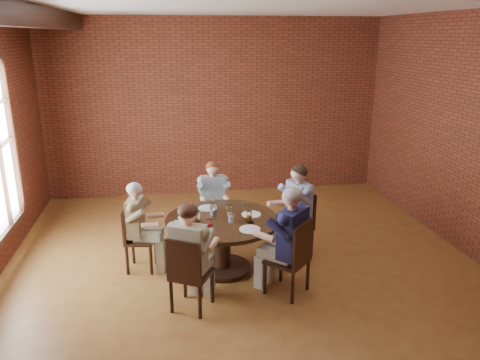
{
  "coord_description": "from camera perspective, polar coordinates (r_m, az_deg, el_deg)",
  "views": [
    {
      "loc": [
        -0.98,
        -5.54,
        3.06
      ],
      "look_at": [
        0.08,
        1.0,
        1.0
      ],
      "focal_mm": 35.0,
      "sensor_mm": 36.0,
      "label": 1
    }
  ],
  "objects": [
    {
      "name": "diner_b",
      "position": [
        7.16,
        -3.27,
        -2.67
      ],
      "size": [
        0.48,
        0.59,
        1.24
      ],
      "primitive_type": null,
      "rotation": [
        0.0,
        0.0,
        0.01
      ],
      "color": "gray",
      "rests_on": "floor"
    },
    {
      "name": "chair_d",
      "position": [
        5.4,
        -6.33,
        -11.08
      ],
      "size": [
        0.56,
        0.56,
        0.92
      ],
      "rotation": [
        0.0,
        0.0,
        2.64
      ],
      "color": "black",
      "rests_on": "floor"
    },
    {
      "name": "plate_a",
      "position": [
        6.28,
        1.38,
        -4.21
      ],
      "size": [
        0.26,
        0.26,
        0.01
      ],
      "primitive_type": "cylinder",
      "color": "white",
      "rests_on": "dining_table"
    },
    {
      "name": "dining_table",
      "position": [
        6.26,
        -2.16,
        -6.59
      ],
      "size": [
        1.5,
        1.5,
        0.75
      ],
      "color": "black",
      "rests_on": "floor"
    },
    {
      "name": "chair_c",
      "position": [
        6.46,
        -12.65,
        -6.69
      ],
      "size": [
        0.44,
        0.44,
        0.88
      ],
      "rotation": [
        0.0,
        0.0,
        1.38
      ],
      "color": "black",
      "rests_on": "floor"
    },
    {
      "name": "wall_back",
      "position": [
        9.19,
        -3.03,
        8.77
      ],
      "size": [
        7.0,
        0.0,
        7.0
      ],
      "primitive_type": "plane",
      "rotation": [
        1.57,
        0.0,
        0.0
      ],
      "color": "brown",
      "rests_on": "ground"
    },
    {
      "name": "smartphone",
      "position": [
        6.06,
        1.26,
        -5.09
      ],
      "size": [
        0.09,
        0.15,
        0.01
      ],
      "primitive_type": "cube",
      "rotation": [
        0.0,
        0.0,
        0.13
      ],
      "color": "black",
      "rests_on": "dining_table"
    },
    {
      "name": "glass_a",
      "position": [
        6.35,
        0.42,
        -3.38
      ],
      "size": [
        0.07,
        0.07,
        0.14
      ],
      "primitive_type": "cylinder",
      "color": "white",
      "rests_on": "dining_table"
    },
    {
      "name": "glass_c",
      "position": [
        6.46,
        -3.32,
        -3.02
      ],
      "size": [
        0.07,
        0.07,
        0.14
      ],
      "primitive_type": "cylinder",
      "color": "white",
      "rests_on": "dining_table"
    },
    {
      "name": "glass_b",
      "position": [
        6.25,
        -1.33,
        -3.74
      ],
      "size": [
        0.07,
        0.07,
        0.14
      ],
      "primitive_type": "cylinder",
      "color": "white",
      "rests_on": "dining_table"
    },
    {
      "name": "glass_d",
      "position": [
        6.21,
        -3.34,
        -3.89
      ],
      "size": [
        0.07,
        0.07,
        0.14
      ],
      "primitive_type": "cylinder",
      "color": "white",
      "rests_on": "dining_table"
    },
    {
      "name": "floor",
      "position": [
        6.41,
        0.73,
        -11.25
      ],
      "size": [
        7.0,
        7.0,
        0.0
      ],
      "primitive_type": "plane",
      "color": "olive",
      "rests_on": "ground"
    },
    {
      "name": "diner_d",
      "position": [
        5.4,
        -6.0,
        -9.28
      ],
      "size": [
        0.75,
        0.8,
        1.31
      ],
      "primitive_type": null,
      "rotation": [
        0.0,
        0.0,
        2.64
      ],
      "color": "#C5AD9B",
      "rests_on": "floor"
    },
    {
      "name": "ceiling",
      "position": [
        5.64,
        0.87,
        20.74
      ],
      "size": [
        7.0,
        7.0,
        0.0
      ],
      "primitive_type": "plane",
      "rotation": [
        3.14,
        0.0,
        0.0
      ],
      "color": "white",
      "rests_on": "wall_back"
    },
    {
      "name": "glass_g",
      "position": [
        6.02,
        -1.12,
        -4.56
      ],
      "size": [
        0.07,
        0.07,
        0.14
      ],
      "primitive_type": "cylinder",
      "color": "white",
      "rests_on": "dining_table"
    },
    {
      "name": "plate_d",
      "position": [
        5.82,
        1.21,
        -6.01
      ],
      "size": [
        0.26,
        0.26,
        0.01
      ],
      "primitive_type": "cylinder",
      "color": "white",
      "rests_on": "dining_table"
    },
    {
      "name": "plate_b",
      "position": [
        6.52,
        -3.98,
        -3.43
      ],
      "size": [
        0.26,
        0.26,
        0.01
      ],
      "primitive_type": "cylinder",
      "color": "white",
      "rests_on": "dining_table"
    },
    {
      "name": "ceiling_beam",
      "position": [
        5.74,
        -25.35,
        17.82
      ],
      "size": [
        0.22,
        6.9,
        0.26
      ],
      "primitive_type": "cube",
      "color": "black",
      "rests_on": "ceiling"
    },
    {
      "name": "diner_c",
      "position": [
        6.39,
        -12.1,
        -5.63
      ],
      "size": [
        0.65,
        0.57,
        1.23
      ],
      "primitive_type": null,
      "rotation": [
        0.0,
        0.0,
        1.38
      ],
      "color": "brown",
      "rests_on": "floor"
    },
    {
      "name": "chair_a",
      "position": [
        6.81,
        7.29,
        -4.87
      ],
      "size": [
        0.53,
        0.53,
        0.94
      ],
      "rotation": [
        0.0,
        0.0,
        -1.28
      ],
      "color": "black",
      "rests_on": "floor"
    },
    {
      "name": "diner_e",
      "position": [
        5.7,
        5.83,
        -7.42
      ],
      "size": [
        0.87,
        0.87,
        1.37
      ],
      "primitive_type": null,
      "rotation": [
        0.0,
        0.0,
        3.94
      ],
      "color": "#171942",
      "rests_on": "floor"
    },
    {
      "name": "plate_c",
      "position": [
        6.21,
        -6.38,
        -4.59
      ],
      "size": [
        0.26,
        0.26,
        0.01
      ],
      "primitive_type": "cylinder",
      "color": "white",
      "rests_on": "dining_table"
    },
    {
      "name": "chair_e",
      "position": [
        5.73,
        6.58,
        -9.16
      ],
      "size": [
        0.63,
        0.63,
        0.96
      ],
      "rotation": [
        0.0,
        0.0,
        3.94
      ],
      "color": "black",
      "rests_on": "floor"
    },
    {
      "name": "wall_front",
      "position": [
        2.64,
        14.49,
        -14.37
      ],
      "size": [
        7.0,
        0.0,
        7.0
      ],
      "primitive_type": "plane",
      "rotation": [
        -1.57,
        0.0,
        0.0
      ],
      "color": "brown",
      "rests_on": "ground"
    },
    {
      "name": "glass_h",
      "position": [
        6.05,
        1.12,
        -4.46
      ],
      "size": [
        0.07,
        0.07,
        0.14
      ],
      "primitive_type": "cylinder",
      "color": "white",
      "rests_on": "dining_table"
    },
    {
      "name": "diner_a",
      "position": [
        6.71,
        6.73,
        -3.75
      ],
      "size": [
        0.77,
        0.69,
        1.33
      ],
      "primitive_type": null,
      "rotation": [
        0.0,
        0.0,
        -1.28
      ],
      "color": "#3B5499",
      "rests_on": "floor"
    },
    {
      "name": "glass_f",
      "position": [
        5.8,
        -3.74,
        -5.49
      ],
      "size": [
        0.07,
        0.07,
        0.14
      ],
      "primitive_type": "cylinder",
      "color": "white",
      "rests_on": "dining_table"
    },
    {
      "name": "glass_e",
      "position": [
        6.08,
        -5.2,
        -4.4
      ],
      "size": [
        0.07,
        0.07,
        0.14
      ],
      "primitive_type": "cylinder",
      "color": "white",
      "rests_on": "dining_table"
    },
    {
      "name": "chair_b",
      "position": [
        7.27,
        -3.32,
        -3.48
      ],
      "size": [
        0.39,
        0.39,
        0.89
      ],
      "rotation": [
        0.0,
        0.0,
        0.01
      ],
      "color": "black",
      "rests_on": "floor"
    }
  ]
}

